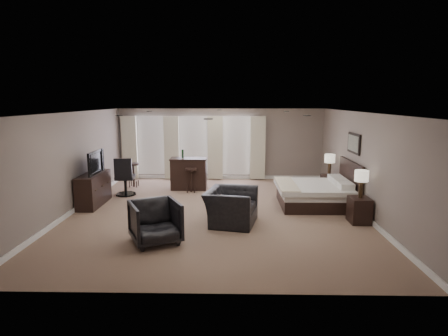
{
  "coord_description": "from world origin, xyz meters",
  "views": [
    {
      "loc": [
        0.41,
        -9.5,
        2.9
      ],
      "look_at": [
        0.2,
        0.4,
        1.1
      ],
      "focal_mm": 30.0,
      "sensor_mm": 36.0,
      "label": 1
    }
  ],
  "objects_px": {
    "armchair_near": "(231,201)",
    "bar_stool_right": "(191,180)",
    "nightstand_near": "(359,210)",
    "bar_stool_left": "(134,175)",
    "nightstand_far": "(329,184)",
    "desk_chair": "(125,176)",
    "dresser": "(94,189)",
    "lamp_near": "(361,184)",
    "armchair_far": "(155,220)",
    "bar_counter": "(189,174)",
    "bed": "(310,183)",
    "tv": "(93,171)",
    "lamp_far": "(330,165)"
  },
  "relations": [
    {
      "from": "dresser",
      "to": "armchair_near",
      "type": "height_order",
      "value": "armchair_near"
    },
    {
      "from": "armchair_near",
      "to": "nightstand_near",
      "type": "bearing_deg",
      "value": -75.28
    },
    {
      "from": "nightstand_near",
      "to": "desk_chair",
      "type": "relative_size",
      "value": 0.51
    },
    {
      "from": "nightstand_near",
      "to": "nightstand_far",
      "type": "height_order",
      "value": "nightstand_near"
    },
    {
      "from": "nightstand_far",
      "to": "armchair_far",
      "type": "relative_size",
      "value": 0.59
    },
    {
      "from": "dresser",
      "to": "armchair_near",
      "type": "distance_m",
      "value": 4.14
    },
    {
      "from": "lamp_near",
      "to": "armchair_far",
      "type": "relative_size",
      "value": 0.69
    },
    {
      "from": "nightstand_far",
      "to": "armchair_far",
      "type": "distance_m",
      "value": 6.31
    },
    {
      "from": "armchair_near",
      "to": "bar_stool_right",
      "type": "distance_m",
      "value": 3.32
    },
    {
      "from": "dresser",
      "to": "bar_stool_left",
      "type": "relative_size",
      "value": 1.9
    },
    {
      "from": "desk_chair",
      "to": "bar_stool_left",
      "type": "bearing_deg",
      "value": -92.56
    },
    {
      "from": "bed",
      "to": "bar_stool_right",
      "type": "height_order",
      "value": "bed"
    },
    {
      "from": "dresser",
      "to": "lamp_near",
      "type": "bearing_deg",
      "value": -11.44
    },
    {
      "from": "bar_stool_right",
      "to": "bed",
      "type": "bearing_deg",
      "value": -23.23
    },
    {
      "from": "bed",
      "to": "armchair_far",
      "type": "height_order",
      "value": "bed"
    },
    {
      "from": "bar_stool_left",
      "to": "nightstand_far",
      "type": "bearing_deg",
      "value": -6.61
    },
    {
      "from": "nightstand_near",
      "to": "lamp_far",
      "type": "relative_size",
      "value": 0.91
    },
    {
      "from": "nightstand_near",
      "to": "lamp_near",
      "type": "relative_size",
      "value": 0.92
    },
    {
      "from": "armchair_near",
      "to": "lamp_near",
      "type": "bearing_deg",
      "value": -75.28
    },
    {
      "from": "bar_stool_left",
      "to": "bar_stool_right",
      "type": "height_order",
      "value": "bar_stool_left"
    },
    {
      "from": "dresser",
      "to": "bar_counter",
      "type": "height_order",
      "value": "bar_counter"
    },
    {
      "from": "nightstand_near",
      "to": "desk_chair",
      "type": "distance_m",
      "value": 6.82
    },
    {
      "from": "armchair_near",
      "to": "bar_counter",
      "type": "xyz_separation_m",
      "value": [
        -1.4,
        3.47,
        -0.03
      ]
    },
    {
      "from": "nightstand_near",
      "to": "dresser",
      "type": "distance_m",
      "value": 7.06
    },
    {
      "from": "armchair_near",
      "to": "bar_stool_right",
      "type": "relative_size",
      "value": 1.65
    },
    {
      "from": "bar_stool_left",
      "to": "armchair_near",
      "type": "bearing_deg",
      "value": -48.64
    },
    {
      "from": "tv",
      "to": "nightstand_near",
      "type": "bearing_deg",
      "value": -101.44
    },
    {
      "from": "lamp_near",
      "to": "dresser",
      "type": "relative_size",
      "value": 0.43
    },
    {
      "from": "desk_chair",
      "to": "nightstand_far",
      "type": "bearing_deg",
      "value": 178.85
    },
    {
      "from": "armchair_near",
      "to": "desk_chair",
      "type": "height_order",
      "value": "desk_chair"
    },
    {
      "from": "armchair_far",
      "to": "bar_counter",
      "type": "relative_size",
      "value": 0.81
    },
    {
      "from": "dresser",
      "to": "desk_chair",
      "type": "xyz_separation_m",
      "value": [
        0.58,
        1.1,
        0.15
      ]
    },
    {
      "from": "desk_chair",
      "to": "bar_counter",
      "type": "bearing_deg",
      "value": -160.39
    },
    {
      "from": "nightstand_far",
      "to": "desk_chair",
      "type": "bearing_deg",
      "value": -176.36
    },
    {
      "from": "dresser",
      "to": "nightstand_near",
      "type": "bearing_deg",
      "value": -11.44
    },
    {
      "from": "nightstand_near",
      "to": "armchair_near",
      "type": "bearing_deg",
      "value": -177.73
    },
    {
      "from": "bar_stool_left",
      "to": "bar_stool_right",
      "type": "xyz_separation_m",
      "value": [
        2.03,
        -0.7,
        -0.02
      ]
    },
    {
      "from": "armchair_far",
      "to": "bar_counter",
      "type": "xyz_separation_m",
      "value": [
        0.15,
        4.73,
        0.04
      ]
    },
    {
      "from": "nightstand_far",
      "to": "lamp_far",
      "type": "distance_m",
      "value": 0.62
    },
    {
      "from": "bar_stool_left",
      "to": "desk_chair",
      "type": "bearing_deg",
      "value": -87.77
    },
    {
      "from": "bar_counter",
      "to": "bar_stool_right",
      "type": "relative_size",
      "value": 1.56
    },
    {
      "from": "desk_chair",
      "to": "bar_stool_right",
      "type": "bearing_deg",
      "value": -172.22
    },
    {
      "from": "bar_stool_left",
      "to": "desk_chair",
      "type": "distance_m",
      "value": 1.16
    },
    {
      "from": "bed",
      "to": "armchair_far",
      "type": "xyz_separation_m",
      "value": [
        -3.73,
        -2.84,
        -0.15
      ]
    },
    {
      "from": "nightstand_near",
      "to": "bar_stool_left",
      "type": "xyz_separation_m",
      "value": [
        -6.39,
        3.64,
        0.1
      ]
    },
    {
      "from": "nightstand_far",
      "to": "bar_stool_right",
      "type": "relative_size",
      "value": 0.75
    },
    {
      "from": "nightstand_far",
      "to": "lamp_near",
      "type": "relative_size",
      "value": 0.86
    },
    {
      "from": "bar_stool_left",
      "to": "bar_counter",
      "type": "bearing_deg",
      "value": -8.8
    },
    {
      "from": "lamp_far",
      "to": "armchair_far",
      "type": "distance_m",
      "value": 6.32
    },
    {
      "from": "armchair_near",
      "to": "bar_stool_right",
      "type": "bearing_deg",
      "value": 35.22
    }
  ]
}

